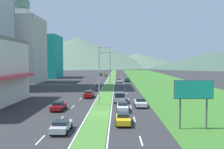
% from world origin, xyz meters
% --- Properties ---
extents(ground_plane, '(600.00, 600.00, 0.00)m').
position_xyz_m(ground_plane, '(0.00, 0.00, 0.00)').
color(ground_plane, '#2D2D30').
extents(grass_median, '(3.20, 240.00, 0.06)m').
position_xyz_m(grass_median, '(0.00, 60.00, 0.03)').
color(grass_median, '#477F33').
rests_on(grass_median, ground_plane).
extents(grass_verge_right, '(24.00, 240.00, 0.06)m').
position_xyz_m(grass_verge_right, '(20.60, 60.00, 0.03)').
color(grass_verge_right, '#387028').
rests_on(grass_verge_right, ground_plane).
extents(lane_dash_left_1, '(0.16, 2.80, 0.01)m').
position_xyz_m(lane_dash_left_1, '(-5.10, -11.57, 0.01)').
color(lane_dash_left_1, silver).
rests_on(lane_dash_left_1, ground_plane).
extents(lane_dash_left_2, '(0.16, 2.80, 0.01)m').
position_xyz_m(lane_dash_left_2, '(-5.10, -3.14, 0.01)').
color(lane_dash_left_2, silver).
rests_on(lane_dash_left_2, ground_plane).
extents(lane_dash_left_3, '(0.16, 2.80, 0.01)m').
position_xyz_m(lane_dash_left_3, '(-5.10, 5.29, 0.01)').
color(lane_dash_left_3, silver).
rests_on(lane_dash_left_3, ground_plane).
extents(lane_dash_left_4, '(0.16, 2.80, 0.01)m').
position_xyz_m(lane_dash_left_4, '(-5.10, 13.71, 0.01)').
color(lane_dash_left_4, silver).
rests_on(lane_dash_left_4, ground_plane).
extents(lane_dash_left_5, '(0.16, 2.80, 0.01)m').
position_xyz_m(lane_dash_left_5, '(-5.10, 22.14, 0.01)').
color(lane_dash_left_5, silver).
rests_on(lane_dash_left_5, ground_plane).
extents(lane_dash_left_6, '(0.16, 2.80, 0.01)m').
position_xyz_m(lane_dash_left_6, '(-5.10, 30.57, 0.01)').
color(lane_dash_left_6, silver).
rests_on(lane_dash_left_6, ground_plane).
extents(lane_dash_left_7, '(0.16, 2.80, 0.01)m').
position_xyz_m(lane_dash_left_7, '(-5.10, 39.00, 0.01)').
color(lane_dash_left_7, silver).
rests_on(lane_dash_left_7, ground_plane).
extents(lane_dash_left_8, '(0.16, 2.80, 0.01)m').
position_xyz_m(lane_dash_left_8, '(-5.10, 47.43, 0.01)').
color(lane_dash_left_8, silver).
rests_on(lane_dash_left_8, ground_plane).
extents(lane_dash_left_9, '(0.16, 2.80, 0.01)m').
position_xyz_m(lane_dash_left_9, '(-5.10, 55.86, 0.01)').
color(lane_dash_left_9, silver).
rests_on(lane_dash_left_9, ground_plane).
extents(lane_dash_left_10, '(0.16, 2.80, 0.01)m').
position_xyz_m(lane_dash_left_10, '(-5.10, 64.29, 0.01)').
color(lane_dash_left_10, silver).
rests_on(lane_dash_left_10, ground_plane).
extents(lane_dash_left_11, '(0.16, 2.80, 0.01)m').
position_xyz_m(lane_dash_left_11, '(-5.10, 72.72, 0.01)').
color(lane_dash_left_11, silver).
rests_on(lane_dash_left_11, ground_plane).
extents(lane_dash_left_12, '(0.16, 2.80, 0.01)m').
position_xyz_m(lane_dash_left_12, '(-5.10, 81.14, 0.01)').
color(lane_dash_left_12, silver).
rests_on(lane_dash_left_12, ground_plane).
extents(lane_dash_left_13, '(0.16, 2.80, 0.01)m').
position_xyz_m(lane_dash_left_13, '(-5.10, 89.57, 0.01)').
color(lane_dash_left_13, silver).
rests_on(lane_dash_left_13, ground_plane).
extents(lane_dash_left_14, '(0.16, 2.80, 0.01)m').
position_xyz_m(lane_dash_left_14, '(-5.10, 98.00, 0.01)').
color(lane_dash_left_14, silver).
rests_on(lane_dash_left_14, ground_plane).
extents(lane_dash_right_1, '(0.16, 2.80, 0.01)m').
position_xyz_m(lane_dash_right_1, '(5.10, -11.57, 0.01)').
color(lane_dash_right_1, silver).
rests_on(lane_dash_right_1, ground_plane).
extents(lane_dash_right_2, '(0.16, 2.80, 0.01)m').
position_xyz_m(lane_dash_right_2, '(5.10, -3.14, 0.01)').
color(lane_dash_right_2, silver).
rests_on(lane_dash_right_2, ground_plane).
extents(lane_dash_right_3, '(0.16, 2.80, 0.01)m').
position_xyz_m(lane_dash_right_3, '(5.10, 5.29, 0.01)').
color(lane_dash_right_3, silver).
rests_on(lane_dash_right_3, ground_plane).
extents(lane_dash_right_4, '(0.16, 2.80, 0.01)m').
position_xyz_m(lane_dash_right_4, '(5.10, 13.71, 0.01)').
color(lane_dash_right_4, silver).
rests_on(lane_dash_right_4, ground_plane).
extents(lane_dash_right_5, '(0.16, 2.80, 0.01)m').
position_xyz_m(lane_dash_right_5, '(5.10, 22.14, 0.01)').
color(lane_dash_right_5, silver).
rests_on(lane_dash_right_5, ground_plane).
extents(lane_dash_right_6, '(0.16, 2.80, 0.01)m').
position_xyz_m(lane_dash_right_6, '(5.10, 30.57, 0.01)').
color(lane_dash_right_6, silver).
rests_on(lane_dash_right_6, ground_plane).
extents(lane_dash_right_7, '(0.16, 2.80, 0.01)m').
position_xyz_m(lane_dash_right_7, '(5.10, 39.00, 0.01)').
color(lane_dash_right_7, silver).
rests_on(lane_dash_right_7, ground_plane).
extents(lane_dash_right_8, '(0.16, 2.80, 0.01)m').
position_xyz_m(lane_dash_right_8, '(5.10, 47.43, 0.01)').
color(lane_dash_right_8, silver).
rests_on(lane_dash_right_8, ground_plane).
extents(lane_dash_right_9, '(0.16, 2.80, 0.01)m').
position_xyz_m(lane_dash_right_9, '(5.10, 55.86, 0.01)').
color(lane_dash_right_9, silver).
rests_on(lane_dash_right_9, ground_plane).
extents(lane_dash_right_10, '(0.16, 2.80, 0.01)m').
position_xyz_m(lane_dash_right_10, '(5.10, 64.29, 0.01)').
color(lane_dash_right_10, silver).
rests_on(lane_dash_right_10, ground_plane).
extents(lane_dash_right_11, '(0.16, 2.80, 0.01)m').
position_xyz_m(lane_dash_right_11, '(5.10, 72.72, 0.01)').
color(lane_dash_right_11, silver).
rests_on(lane_dash_right_11, ground_plane).
extents(lane_dash_right_12, '(0.16, 2.80, 0.01)m').
position_xyz_m(lane_dash_right_12, '(5.10, 81.14, 0.01)').
color(lane_dash_right_12, silver).
rests_on(lane_dash_right_12, ground_plane).
extents(lane_dash_right_13, '(0.16, 2.80, 0.01)m').
position_xyz_m(lane_dash_right_13, '(5.10, 89.57, 0.01)').
color(lane_dash_right_13, silver).
rests_on(lane_dash_right_13, ground_plane).
extents(lane_dash_right_14, '(0.16, 2.80, 0.01)m').
position_xyz_m(lane_dash_right_14, '(5.10, 98.00, 0.01)').
color(lane_dash_right_14, silver).
rests_on(lane_dash_right_14, ground_plane).
extents(edge_line_median_left, '(0.16, 240.00, 0.01)m').
position_xyz_m(edge_line_median_left, '(-1.75, 60.00, 0.01)').
color(edge_line_median_left, silver).
rests_on(edge_line_median_left, ground_plane).
extents(edge_line_median_right, '(0.16, 240.00, 0.01)m').
position_xyz_m(edge_line_median_right, '(1.75, 60.00, 0.01)').
color(edge_line_median_right, silver).
rests_on(edge_line_median_right, ground_plane).
extents(domed_building, '(15.09, 15.09, 32.95)m').
position_xyz_m(domed_building, '(-33.51, 50.43, 13.58)').
color(domed_building, '#B7B2A8').
rests_on(domed_building, ground_plane).
extents(midrise_colored, '(15.65, 15.65, 20.91)m').
position_xyz_m(midrise_colored, '(-33.76, 77.30, 10.46)').
color(midrise_colored, teal).
rests_on(midrise_colored, ground_plane).
extents(hill_far_left, '(232.59, 232.59, 43.31)m').
position_xyz_m(hill_far_left, '(-55.39, 292.56, 21.66)').
color(hill_far_left, '#516B56').
rests_on(hill_far_left, ground_plane).
extents(hill_far_center, '(156.92, 156.92, 20.22)m').
position_xyz_m(hill_far_center, '(34.29, 294.92, 10.11)').
color(hill_far_center, '#516B56').
rests_on(hill_far_center, ground_plane).
extents(hill_far_right, '(169.03, 169.03, 20.44)m').
position_xyz_m(hill_far_right, '(121.30, 235.10, 10.22)').
color(hill_far_right, '#3D5647').
rests_on(hill_far_right, ground_plane).
extents(street_lamp_near, '(3.28, 0.42, 10.68)m').
position_xyz_m(street_lamp_near, '(-0.27, 7.22, 6.10)').
color(street_lamp_near, '#99999E').
rests_on(street_lamp_near, ground_plane).
extents(street_lamp_mid, '(3.00, 0.41, 10.78)m').
position_xyz_m(street_lamp_mid, '(0.44, 30.85, 6.12)').
color(street_lamp_mid, '#99999E').
rests_on(street_lamp_mid, ground_plane).
extents(billboard_roadside, '(4.58, 0.28, 5.81)m').
position_xyz_m(billboard_roadside, '(11.59, -7.76, 4.37)').
color(billboard_roadside, '#4C4C51').
rests_on(billboard_roadside, ground_plane).
extents(car_0, '(1.99, 4.29, 1.37)m').
position_xyz_m(car_0, '(-6.89, 96.42, 0.72)').
color(car_0, '#0C5128').
rests_on(car_0, ground_plane).
extents(car_1, '(1.99, 4.48, 1.50)m').
position_xyz_m(car_1, '(6.81, 5.66, 0.76)').
color(car_1, silver).
rests_on(car_1, ground_plane).
extents(car_2, '(1.88, 4.04, 1.40)m').
position_xyz_m(car_2, '(3.46, -5.64, 0.73)').
color(car_2, yellow).
rests_on(car_2, ground_plane).
extents(car_3, '(1.92, 4.02, 1.34)m').
position_xyz_m(car_3, '(-3.59, -8.96, 0.70)').
color(car_3, '#B2B2B7').
rests_on(car_3, ground_plane).
extents(car_4, '(2.03, 4.22, 1.48)m').
position_xyz_m(car_4, '(3.52, 51.55, 0.77)').
color(car_4, silver).
rests_on(car_4, ground_plane).
extents(car_5, '(1.90, 4.62, 1.38)m').
position_xyz_m(car_5, '(-3.45, 90.20, 0.72)').
color(car_5, '#C6842D').
rests_on(car_5, ground_plane).
extents(car_6, '(1.93, 4.03, 1.42)m').
position_xyz_m(car_6, '(-6.88, 2.30, 0.73)').
color(car_6, maroon).
rests_on(car_6, ground_plane).
extents(car_7, '(1.87, 4.70, 1.40)m').
position_xyz_m(car_7, '(3.58, 2.13, 0.73)').
color(car_7, silver).
rests_on(car_7, ground_plane).
extents(car_8, '(1.97, 4.69, 1.37)m').
position_xyz_m(car_8, '(6.77, 55.45, 0.72)').
color(car_8, '#0C5128').
rests_on(car_8, ground_plane).
extents(car_9, '(1.94, 4.66, 1.50)m').
position_xyz_m(car_9, '(-3.61, 15.65, 0.78)').
color(car_9, maroon).
rests_on(car_9, ground_plane).
extents(pickup_truck_0, '(2.18, 5.40, 2.00)m').
position_xyz_m(pickup_truck_0, '(3.21, 10.05, 0.98)').
color(pickup_truck_0, silver).
rests_on(pickup_truck_0, ground_plane).
extents(motorcycle_rider, '(0.36, 2.00, 1.80)m').
position_xyz_m(motorcycle_rider, '(-2.70, 26.55, 0.75)').
color(motorcycle_rider, black).
rests_on(motorcycle_rider, ground_plane).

